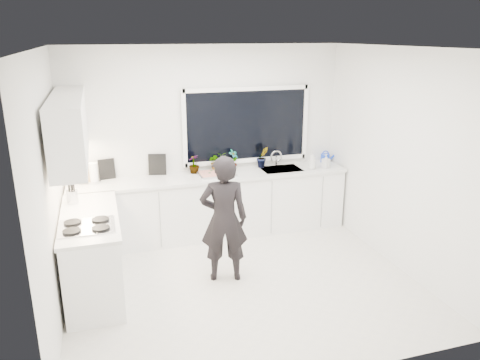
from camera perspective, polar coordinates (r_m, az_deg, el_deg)
name	(u,v)px	position (r m, az deg, el deg)	size (l,w,h in m)	color
floor	(242,283)	(5.72, 0.28, -12.41)	(4.00, 3.50, 0.02)	beige
wall_back	(207,141)	(6.83, -4.10, 4.81)	(4.00, 0.02, 2.70)	white
wall_left	(49,191)	(4.99, -22.30, -1.25)	(0.02, 3.50, 2.70)	white
wall_right	(399,160)	(6.07, 18.76, 2.31)	(0.02, 3.50, 2.70)	white
ceiling	(243,46)	(4.96, 0.33, 15.97)	(4.00, 3.50, 0.02)	white
window	(247,125)	(6.91, 0.81, 6.70)	(1.80, 0.02, 1.00)	black
base_cabinets_back	(213,206)	(6.80, -3.35, -3.24)	(3.92, 0.58, 0.88)	white
base_cabinets_left	(93,254)	(5.63, -17.49, -8.65)	(0.58, 1.60, 0.88)	white
countertop_back	(212,176)	(6.64, -3.40, 0.45)	(3.94, 0.62, 0.04)	silver
countertop_left	(89,217)	(5.45, -17.92, -4.29)	(0.62, 1.60, 0.04)	silver
upper_cabinets	(69,127)	(5.53, -20.07, 6.11)	(0.34, 2.10, 0.70)	white
sink	(281,172)	(6.97, 5.01, 0.97)	(0.58, 0.42, 0.14)	silver
faucet	(276,158)	(7.10, 4.44, 2.65)	(0.03, 0.03, 0.22)	silver
stovetop	(87,226)	(5.11, -18.20, -5.35)	(0.56, 0.48, 0.03)	black
person	(224,219)	(5.48, -1.99, -4.79)	(0.56, 0.37, 1.53)	black
pizza_tray	(216,174)	(6.62, -2.89, 0.73)	(0.51, 0.38, 0.03)	silver
pizza	(216,173)	(6.62, -2.89, 0.87)	(0.46, 0.33, 0.01)	red
watering_can	(325,158)	(7.40, 10.33, 2.66)	(0.14, 0.14, 0.13)	blue
paper_towel_roll	(94,174)	(6.54, -17.42, 0.75)	(0.11, 0.11, 0.26)	white
knife_block	(85,175)	(6.58, -18.43, 0.59)	(0.13, 0.10, 0.22)	#935E44
utensil_crock	(72,197)	(5.85, -19.76, -1.95)	(0.13, 0.13, 0.16)	silver
picture_frame_large	(107,169)	(6.67, -15.94, 1.30)	(0.22, 0.02, 0.28)	black
picture_frame_small	(157,164)	(6.71, -10.04, 1.89)	(0.25, 0.02, 0.30)	black
herb_plants	(226,161)	(6.81, -1.75, 2.36)	(1.23, 0.25, 0.31)	#26662D
soap_bottles	(318,161)	(7.00, 9.44, 2.34)	(0.36, 0.15, 0.27)	#D8BF66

